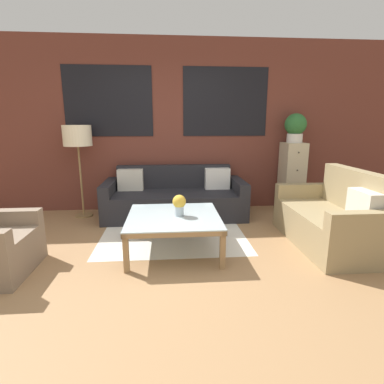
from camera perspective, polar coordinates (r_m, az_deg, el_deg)
The scene contains 10 objects.
ground_plane at distance 3.07m, azimuth -3.91°, elevation -15.52°, with size 16.00×16.00×0.00m, color #9E754C.
wall_back_brick at distance 5.14m, azimuth -4.55°, elevation 12.36°, with size 8.40×0.09×2.80m.
rug at distance 4.16m, azimuth -3.62°, elevation -7.60°, with size 1.89×1.69×0.00m.
couch_dark at distance 4.80m, azimuth -3.29°, elevation -1.33°, with size 2.19×0.88×0.78m.
settee_vintage at distance 4.04m, azimuth 25.14°, elevation -4.87°, with size 0.80×1.52×0.92m.
coffee_table at distance 3.46m, azimuth -3.51°, elevation -5.37°, with size 1.04×1.04×0.43m.
floor_lamp at distance 4.95m, azimuth -20.98°, elevation 9.50°, with size 0.43×0.43×1.43m.
drawer_cabinet at distance 5.36m, azimuth 18.44°, elevation 2.78°, with size 0.34×0.42×1.15m.
potted_plant at distance 5.29m, azimuth 19.09°, elevation 11.66°, with size 0.35×0.35×0.47m.
flower_vase at distance 3.39m, azimuth -2.44°, elevation -2.28°, with size 0.15×0.15×0.24m.
Camera 1 is at (-0.02, -2.70, 1.46)m, focal length 28.00 mm.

